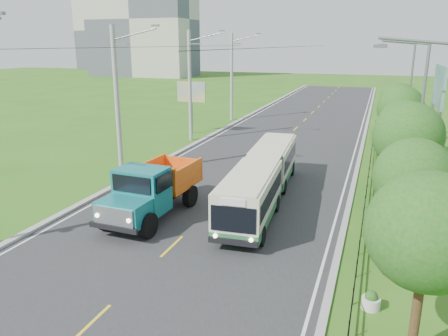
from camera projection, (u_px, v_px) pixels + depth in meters
The scene contains 30 objects.
ground at pixel (172, 247), 19.72m from camera, with size 240.00×240.00×0.00m, color #2A6417.
road at pixel (274, 149), 37.83m from camera, with size 14.00×120.00×0.02m, color #28282B.
curb_left at pixel (198, 142), 40.13m from camera, with size 0.40×120.00×0.15m, color #9E9E99.
curb_right at pixel (360, 155), 35.51m from camera, with size 0.30×120.00×0.10m, color #9E9E99.
edge_line_left at pixel (203, 143), 39.97m from camera, with size 0.12×120.00×0.00m, color silver.
edge_line_right at pixel (354, 155), 35.68m from camera, with size 0.12×120.00×0.00m, color silver.
centre_dash at pixel (172, 246), 19.71m from camera, with size 0.12×2.20×0.00m, color yellow.
railing_right at pixel (369, 173), 29.73m from camera, with size 0.04×40.00×0.60m, color black.
pole_near at pixel (118, 102), 29.13m from camera, with size 3.51×0.32×10.00m.
pole_mid at pixel (190, 86), 40.00m from camera, with size 3.51×0.32×10.00m.
pole_far at pixel (232, 77), 50.86m from camera, with size 3.51×0.32×10.00m.
tree_front at pixel (428, 236), 12.02m from camera, with size 3.36×3.41×5.60m.
tree_second at pixel (414, 181), 17.51m from camera, with size 3.18×3.26×5.30m.
tree_third at pixel (408, 140), 22.81m from camera, with size 3.60×3.62×6.00m.
tree_fourth at pixel (403, 127), 28.36m from camera, with size 3.24×3.31×5.40m.
tree_fifth at pixel (401, 110), 33.72m from camera, with size 3.48×3.52×5.80m.
tree_back at pixel (398, 103), 39.21m from camera, with size 3.30×3.36×5.50m.
streetlight_near at pixel (448, 163), 14.93m from camera, with size 3.02×0.20×9.07m.
streetlight_mid at pixel (419, 108), 27.61m from camera, with size 3.02×0.20×9.07m.
streetlight_far at pixel (408, 88), 40.29m from camera, with size 3.02×0.20×9.07m.
planter_front at pixel (371, 301), 15.05m from camera, with size 0.64×0.64×0.67m.
planter_near at pixel (376, 217), 22.30m from camera, with size 0.64×0.64×0.67m.
planter_mid at pixel (378, 175), 29.54m from camera, with size 0.64×0.64×0.67m.
planter_far at pixel (379, 149), 36.79m from camera, with size 0.64×0.64×0.67m.
billboard_left at pixel (191, 95), 43.45m from camera, with size 3.00×0.20×5.20m.
billboard_right at pixel (438, 92), 32.39m from camera, with size 0.24×6.00×7.30m.
apartment_near at pixel (143, 20), 119.36m from camera, with size 28.00×14.00×30.00m, color #B7B2A3.
apartment_far at pixel (116, 31), 150.61m from camera, with size 24.00×14.00×26.00m, color #B7B2A3.
bus at pixel (263, 176), 24.84m from camera, with size 3.20×13.82×2.64m.
dump_truck at pixel (152, 187), 22.73m from camera, with size 2.96×7.00×2.89m.
Camera 1 is at (8.24, -16.15, 8.84)m, focal length 35.00 mm.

